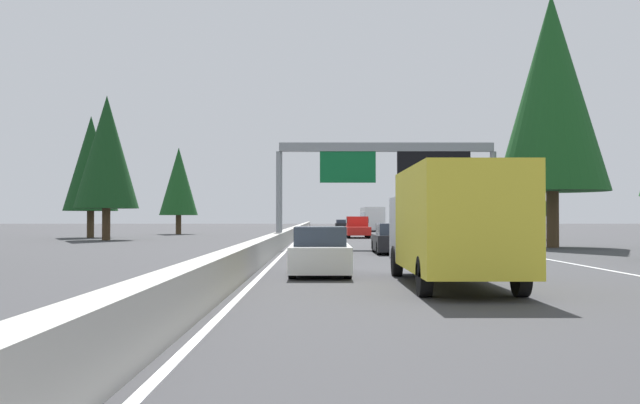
{
  "coord_description": "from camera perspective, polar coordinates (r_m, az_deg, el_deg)",
  "views": [
    {
      "loc": [
        -2.68,
        -1.99,
        1.73
      ],
      "look_at": [
        49.3,
        -2.06,
        2.84
      ],
      "focal_mm": 41.91,
      "sensor_mm": 36.0,
      "label": 1
    }
  ],
  "objects": [
    {
      "name": "ground_plane",
      "position": [
        62.74,
        -1.9,
        -2.81
      ],
      "size": [
        320.0,
        320.0,
        0.0
      ],
      "primitive_type": "plane",
      "color": "#38383A"
    },
    {
      "name": "median_barrier",
      "position": [
        82.73,
        -1.67,
        -2.11
      ],
      "size": [
        180.0,
        0.56,
        0.9
      ],
      "primitive_type": "cube",
      "color": "#ADAAA3",
      "rests_on": "ground"
    },
    {
      "name": "shoulder_stripe_right",
      "position": [
        73.33,
        7.4,
        -2.56
      ],
      "size": [
        160.0,
        0.16,
        0.01
      ],
      "primitive_type": "cube",
      "color": "silver",
      "rests_on": "ground"
    },
    {
      "name": "shoulder_stripe_median",
      "position": [
        72.73,
        -1.45,
        -2.58
      ],
      "size": [
        160.0,
        0.16,
        0.01
      ],
      "primitive_type": "cube",
      "color": "silver",
      "rests_on": "ground"
    },
    {
      "name": "sign_gantry_overhead",
      "position": [
        43.09,
        5.32,
        2.88
      ],
      "size": [
        0.5,
        12.68,
        6.05
      ],
      "color": "gray",
      "rests_on": "ground"
    },
    {
      "name": "box_truck_distant_a",
      "position": [
        19.31,
        9.98,
        -1.56
      ],
      "size": [
        8.5,
        2.4,
        2.95
      ],
      "color": "gold",
      "rests_on": "ground"
    },
    {
      "name": "sedan_mid_center",
      "position": [
        22.66,
        -0.0,
        -3.88
      ],
      "size": [
        4.4,
        1.8,
        1.47
      ],
      "color": "white",
      "rests_on": "ground"
    },
    {
      "name": "pickup_near_center",
      "position": [
        65.52,
        2.88,
        -1.94
      ],
      "size": [
        5.6,
        2.0,
        1.86
      ],
      "color": "red",
      "rests_on": "ground"
    },
    {
      "name": "bus_far_left",
      "position": [
        98.61,
        3.99,
        -1.23
      ],
      "size": [
        11.5,
        2.55,
        3.1
      ],
      "color": "white",
      "rests_on": "ground"
    },
    {
      "name": "sedan_mid_right",
      "position": [
        116.85,
        1.62,
        -1.74
      ],
      "size": [
        4.4,
        1.8,
        1.47
      ],
      "color": "black",
      "rests_on": "ground"
    },
    {
      "name": "minivan_far_center",
      "position": [
        122.76,
        3.09,
        -1.59
      ],
      "size": [
        5.0,
        1.95,
        1.69
      ],
      "color": "black",
      "rests_on": "ground"
    },
    {
      "name": "sedan_near_right",
      "position": [
        36.44,
        5.59,
        -2.87
      ],
      "size": [
        4.4,
        1.8,
        1.47
      ],
      "color": "black",
      "rests_on": "ground"
    },
    {
      "name": "conifer_right_near",
      "position": [
        46.44,
        17.28,
        7.98
      ],
      "size": [
        6.59,
        6.59,
        14.99
      ],
      "color": "#4C3823",
      "rests_on": "ground"
    },
    {
      "name": "conifer_right_mid",
      "position": [
        63.29,
        15.45,
        2.01
      ],
      "size": [
        3.81,
        3.81,
        8.65
      ],
      "color": "#4C3823",
      "rests_on": "ground"
    },
    {
      "name": "conifer_left_near",
      "position": [
        60.42,
        -15.98,
        3.69
      ],
      "size": [
        4.97,
        4.97,
        11.29
      ],
      "color": "#4C3823",
      "rests_on": "ground"
    },
    {
      "name": "conifer_left_mid",
      "position": [
        68.55,
        -17.09,
        2.82
      ],
      "size": [
        4.71,
        4.71,
        10.71
      ],
      "color": "#4C3823",
      "rests_on": "ground"
    },
    {
      "name": "conifer_left_far",
      "position": [
        80.85,
        -10.74,
        1.55
      ],
      "size": [
        4.07,
        4.07,
        9.25
      ],
      "color": "#4C3823",
      "rests_on": "ground"
    }
  ]
}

